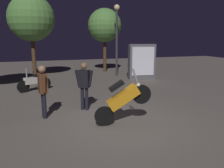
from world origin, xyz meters
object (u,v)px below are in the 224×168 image
object	(u,v)px
kiosk_billboard	(142,62)
person_rider_beside	(84,82)
motorcycle_orange_foreground	(123,99)
motorcycle_white_parked_left	(35,82)
person_bystander_far	(43,87)
streetlamp_near	(117,31)

from	to	relation	value
kiosk_billboard	person_rider_beside	bearing A→B (deg)	55.15
motorcycle_orange_foreground	motorcycle_white_parked_left	distance (m)	5.86
motorcycle_orange_foreground	person_bystander_far	xyz separation A→B (m)	(-2.14, 1.28, 0.24)
motorcycle_orange_foreground	person_rider_beside	xyz separation A→B (m)	(-0.77, 1.68, 0.24)
motorcycle_white_parked_left	kiosk_billboard	distance (m)	6.36
person_bystander_far	kiosk_billboard	distance (m)	7.99
person_bystander_far	streetlamp_near	xyz separation A→B (m)	(4.86, 6.85, 1.91)
motorcycle_orange_foreground	person_rider_beside	world-z (taller)	person_rider_beside
motorcycle_orange_foreground	person_bystander_far	bearing A→B (deg)	154.73
motorcycle_orange_foreground	streetlamp_near	world-z (taller)	streetlamp_near
person_rider_beside	person_bystander_far	bearing A→B (deg)	-39.33
motorcycle_white_parked_left	person_bystander_far	xyz separation A→B (m)	(0.26, -4.05, 0.55)
streetlamp_near	motorcycle_orange_foreground	bearing A→B (deg)	-108.48
person_rider_beside	kiosk_billboard	distance (m)	6.73
motorcycle_white_parked_left	person_rider_beside	distance (m)	4.04
person_bystander_far	kiosk_billboard	world-z (taller)	kiosk_billboard
person_bystander_far	kiosk_billboard	size ratio (longest dim) A/B	0.79
person_rider_beside	kiosk_billboard	world-z (taller)	kiosk_billboard
person_rider_beside	streetlamp_near	world-z (taller)	streetlamp_near
streetlamp_near	kiosk_billboard	world-z (taller)	streetlamp_near
motorcycle_white_parked_left	streetlamp_near	xyz separation A→B (m)	(5.12, 2.79, 2.46)
motorcycle_orange_foreground	streetlamp_near	bearing A→B (deg)	77.19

